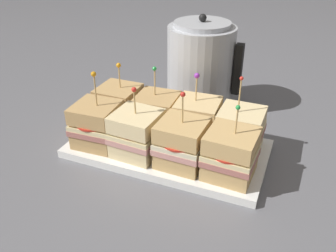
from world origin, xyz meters
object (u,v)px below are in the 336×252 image
at_px(sandwich_back_far_left, 119,106).
at_px(sandwich_back_far_right, 240,130).
at_px(sandwich_back_center_left, 157,114).
at_px(sandwich_front_far_left, 97,124).
at_px(sandwich_front_center_right, 182,143).
at_px(sandwich_front_far_right, 231,154).
at_px(sandwich_front_center_left, 137,134).
at_px(serving_platter, 168,149).
at_px(kettle_steel, 201,67).
at_px(sandwich_back_center_right, 197,121).

distance_m(sandwich_back_far_left, sandwich_back_far_right, 0.30).
height_order(sandwich_back_center_left, sandwich_back_far_right, sandwich_back_far_right).
bearing_deg(sandwich_front_far_left, sandwich_back_far_right, 18.42).
relative_size(sandwich_front_center_right, sandwich_back_far_right, 0.95).
relative_size(sandwich_front_center_right, sandwich_front_far_right, 1.05).
distance_m(sandwich_front_far_right, sandwich_back_center_left, 0.23).
bearing_deg(sandwich_front_center_left, sandwich_back_center_left, 88.75).
xyz_separation_m(serving_platter, kettle_steel, (-0.01, 0.25, 0.11)).
relative_size(sandwich_front_far_left, sandwich_back_far_left, 1.10).
xyz_separation_m(sandwich_front_far_left, kettle_steel, (0.14, 0.30, 0.05)).
bearing_deg(sandwich_back_far_right, sandwich_back_center_left, 179.95).
xyz_separation_m(sandwich_back_center_right, kettle_steel, (-0.06, 0.20, 0.05)).
distance_m(sandwich_front_center_left, kettle_steel, 0.31).
bearing_deg(sandwich_front_center_right, kettle_steel, 100.95).
relative_size(sandwich_front_far_right, sandwich_back_center_right, 0.96).
xyz_separation_m(sandwich_front_center_left, sandwich_back_center_right, (0.10, 0.10, 0.00)).
distance_m(sandwich_front_far_left, kettle_steel, 0.34).
bearing_deg(serving_platter, sandwich_front_center_right, -44.01).
bearing_deg(sandwich_front_center_right, sandwich_front_far_left, 179.89).
distance_m(sandwich_back_center_left, kettle_steel, 0.21).
bearing_deg(sandwich_front_center_left, sandwich_front_far_left, 179.17).
xyz_separation_m(sandwich_front_far_right, sandwich_back_far_left, (-0.30, 0.10, 0.00)).
bearing_deg(sandwich_back_far_right, sandwich_front_center_left, -153.13).
height_order(sandwich_front_far_right, sandwich_back_far_right, sandwich_back_far_right).
bearing_deg(sandwich_back_center_right, sandwich_back_center_left, -179.91).
height_order(sandwich_front_far_left, sandwich_front_far_right, sandwich_front_far_left).
distance_m(sandwich_back_far_left, sandwich_back_center_left, 0.10).
relative_size(sandwich_front_center_left, sandwich_back_center_right, 0.97).
distance_m(sandwich_front_far_left, sandwich_back_far_right, 0.32).
relative_size(serving_platter, sandwich_back_center_right, 2.73).
xyz_separation_m(sandwich_back_far_left, sandwich_back_center_right, (0.20, 0.00, -0.00)).
distance_m(sandwich_back_far_left, sandwich_back_center_right, 0.20).
distance_m(sandwich_front_far_left, sandwich_back_center_left, 0.14).
bearing_deg(kettle_steel, sandwich_front_center_left, -98.25).
relative_size(sandwich_front_far_left, sandwich_back_center_right, 1.08).
distance_m(sandwich_front_center_right, sandwich_back_center_left, 0.14).
height_order(sandwich_front_far_left, sandwich_back_far_left, sandwich_front_far_left).
relative_size(sandwich_front_center_right, sandwich_back_far_left, 1.03).
height_order(sandwich_back_far_right, kettle_steel, kettle_steel).
height_order(sandwich_back_far_left, sandwich_back_center_right, sandwich_back_center_right).
bearing_deg(sandwich_front_far_left, sandwich_back_center_left, 44.43).
bearing_deg(sandwich_back_far_right, serving_platter, -161.10).
xyz_separation_m(sandwich_front_center_left, sandwich_front_center_right, (0.10, 0.00, 0.00)).
bearing_deg(kettle_steel, sandwich_back_center_right, -73.80).
bearing_deg(sandwich_back_far_left, sandwich_back_far_right, 0.03).
distance_m(serving_platter, kettle_steel, 0.28).
xyz_separation_m(serving_platter, sandwich_back_center_left, (-0.05, 0.05, 0.06)).
xyz_separation_m(sandwich_front_center_right, sandwich_back_far_right, (0.10, 0.10, -0.00)).
xyz_separation_m(sandwich_front_center_left, sandwich_back_far_right, (0.20, 0.10, -0.00)).
bearing_deg(sandwich_back_center_left, sandwich_back_center_right, 0.09).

